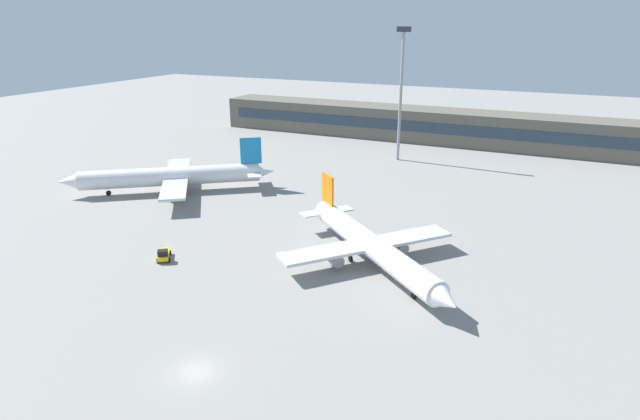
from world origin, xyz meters
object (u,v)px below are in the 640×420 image
Objects in this scene: airplane_near at (372,246)px; baggage_tug_yellow at (164,254)px; airplane_mid at (170,177)px; floodlight_tower_west at (401,87)px.

airplane_near is 29.73m from baggage_tug_yellow.
floodlight_tower_west is (33.35, 44.12, 14.46)m from airplane_mid.
airplane_near is 0.85× the size of airplane_mid.
airplane_mid is 57.17m from floodlight_tower_west.
airplane_near is at bearing -76.34° from floodlight_tower_west.
airplane_mid is at bearing -127.09° from floodlight_tower_west.
airplane_mid is at bearing 127.98° from baggage_tug_yellow.
baggage_tug_yellow is (20.14, -25.80, -2.35)m from airplane_mid.
floodlight_tower_west is (13.21, 69.92, 16.80)m from baggage_tug_yellow.
airplane_near is 62.33m from floodlight_tower_west.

